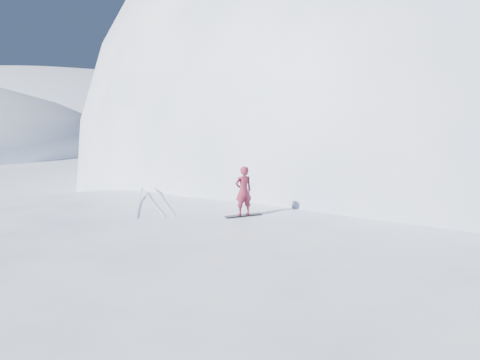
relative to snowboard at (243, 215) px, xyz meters
The scene contains 9 objects.
ground 4.39m from the snowboard, 141.56° to the right, with size 400.00×400.00×0.00m, color white.
near_ridge 3.14m from the snowboard, 159.09° to the left, with size 36.00×28.00×4.80m, color white.
summit_peak 30.56m from the snowboard, 51.12° to the left, with size 60.00×56.00×56.00m, color white.
peak_shoulder 19.25m from the snowboard, 68.10° to the left, with size 28.00×24.00×18.00m, color white.
far_ridge_c 115.96m from the snowboard, 111.70° to the left, with size 140.00×90.00×36.00m, color white.
wind_bumps 4.20m from the snowboard, behind, with size 16.00×14.40×1.00m.
snowboard is the anchor object (origin of this frame).
snowboarder 0.86m from the snowboard, ahead, with size 0.62×0.41×1.70m, color maroon.
board_tracks 4.58m from the snowboard, 138.10° to the left, with size 1.81×5.99×0.04m.
Camera 1 is at (1.03, -12.14, 5.90)m, focal length 32.00 mm.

